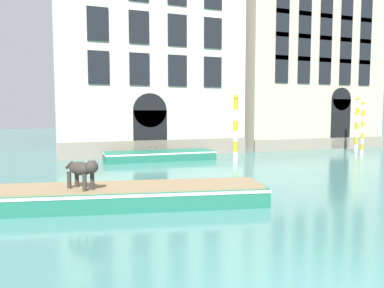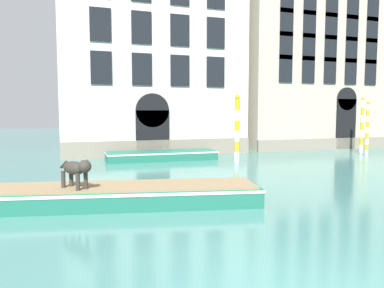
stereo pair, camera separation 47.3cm
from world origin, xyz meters
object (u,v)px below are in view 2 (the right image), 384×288
object	(u,v)px
dog_on_deck	(76,169)
boat_moored_near_palazzo	(161,155)
mooring_pole_0	(237,128)
boat_foreground	(126,194)
mooring_pole_2	(367,128)
mooring_pole_1	(362,124)

from	to	relation	value
dog_on_deck	boat_moored_near_palazzo	bearing A→B (deg)	119.14
dog_on_deck	mooring_pole_0	world-z (taller)	mooring_pole_0
boat_foreground	mooring_pole_2	xyz separation A→B (m)	(15.81, 7.38, 1.35)
mooring_pole_1	mooring_pole_0	bearing A→B (deg)	-169.87
boat_foreground	mooring_pole_1	size ratio (longest dim) A/B	2.17
boat_moored_near_palazzo	mooring_pole_0	distance (m)	4.48
boat_moored_near_palazzo	boat_foreground	bearing A→B (deg)	-108.60
boat_moored_near_palazzo	mooring_pole_2	bearing A→B (deg)	-8.50
dog_on_deck	boat_moored_near_palazzo	size ratio (longest dim) A/B	0.18
boat_foreground	mooring_pole_2	size ratio (longest dim) A/B	2.40
boat_foreground	boat_moored_near_palazzo	size ratio (longest dim) A/B	1.29
dog_on_deck	mooring_pole_1	distance (m)	20.60
mooring_pole_1	mooring_pole_2	size ratio (longest dim) A/B	1.11
mooring_pole_0	mooring_pole_2	xyz separation A→B (m)	(8.74, 0.03, -0.15)
mooring_pole_1	boat_moored_near_palazzo	bearing A→B (deg)	178.29
mooring_pole_2	boat_moored_near_palazzo	bearing A→B (deg)	170.05
boat_moored_near_palazzo	mooring_pole_2	xyz separation A→B (m)	(12.33, -2.16, 1.41)
mooring_pole_0	mooring_pole_2	bearing A→B (deg)	0.17
mooring_pole_1	boat_foreground	bearing A→B (deg)	-151.81
dog_on_deck	mooring_pole_0	bearing A→B (deg)	97.25
boat_foreground	dog_on_deck	xyz separation A→B (m)	(-1.34, -0.10, 0.83)
boat_foreground	mooring_pole_2	distance (m)	17.50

